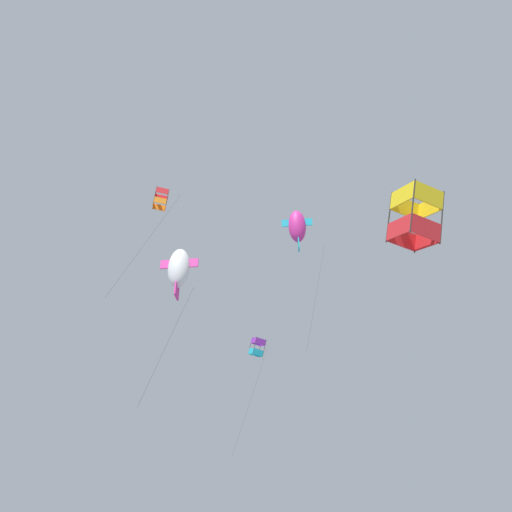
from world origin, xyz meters
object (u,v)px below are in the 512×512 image
at_px(kite_box_mid_left, 415,217).
at_px(kite_box_low_drifter, 161,200).
at_px(kite_fish_near_left, 297,226).
at_px(kite_fish_highest, 179,268).
at_px(kite_box_upper_right, 257,348).

bearing_deg(kite_box_mid_left, kite_box_low_drifter, 133.70).
distance_m(kite_fish_near_left, kite_box_low_drifter, 8.39).
height_order(kite_fish_highest, kite_box_mid_left, kite_box_mid_left).
relative_size(kite_box_upper_right, kite_fish_near_left, 0.85).
xyz_separation_m(kite_fish_highest, kite_fish_near_left, (-5.67, -2.62, 6.38)).
xyz_separation_m(kite_box_upper_right, kite_box_mid_left, (-4.33, 14.66, -3.12)).
bearing_deg(kite_box_upper_right, kite_fish_near_left, -105.41).
height_order(kite_box_upper_right, kite_box_low_drifter, kite_box_low_drifter).
distance_m(kite_fish_highest, kite_fish_near_left, 8.93).
distance_m(kite_box_upper_right, kite_fish_near_left, 9.78).
bearing_deg(kite_box_low_drifter, kite_box_upper_right, 42.01).
height_order(kite_box_mid_left, kite_box_low_drifter, kite_box_low_drifter).
bearing_deg(kite_fish_highest, kite_fish_near_left, 37.27).
bearing_deg(kite_fish_near_left, kite_box_upper_right, 107.60).
xyz_separation_m(kite_fish_highest, kite_box_low_drifter, (2.14, -3.97, 9.13)).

